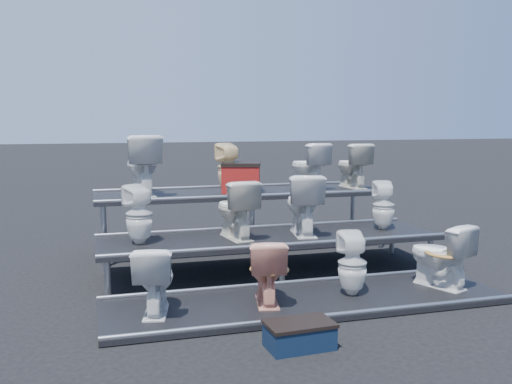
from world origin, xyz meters
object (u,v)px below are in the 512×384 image
object	(u,v)px
red_crate	(241,179)
toilet_11	(352,165)
toilet_4	(139,215)
toilet_6	(303,204)
toilet_8	(142,165)
toilet_5	(235,209)
toilet_1	(266,270)
toilet_10	(308,166)
toilet_3	(440,255)
step_stool	(299,337)
toilet_7	(383,205)
toilet_2	(352,263)
toilet_0	(155,279)
toilet_9	(229,168)

from	to	relation	value
red_crate	toilet_11	bearing A→B (deg)	20.36
toilet_4	red_crate	bearing A→B (deg)	-163.25
toilet_6	toilet_8	bearing A→B (deg)	-24.99
toilet_5	toilet_6	bearing A→B (deg)	171.83
toilet_1	toilet_10	size ratio (longest dim) A/B	0.95
toilet_3	toilet_1	bearing A→B (deg)	-21.83
toilet_11	step_stool	world-z (taller)	toilet_11
toilet_5	toilet_10	distance (m)	1.98
toilet_7	toilet_11	bearing A→B (deg)	-80.79
toilet_2	toilet_8	world-z (taller)	toilet_8
toilet_4	toilet_8	xyz separation A→B (m)	(0.16, 1.30, 0.47)
toilet_5	toilet_11	distance (m)	2.56
toilet_7	toilet_6	bearing A→B (deg)	16.46
toilet_2	toilet_8	xyz separation A→B (m)	(-1.94, 2.60, 0.88)
toilet_5	toilet_11	world-z (taller)	toilet_11
toilet_0	toilet_10	size ratio (longest dim) A/B	0.96
toilet_4	toilet_1	bearing A→B (deg)	109.78
toilet_5	toilet_9	size ratio (longest dim) A/B	1.02
toilet_9	toilet_11	size ratio (longest dim) A/B	1.04
toilet_8	red_crate	xyz separation A→B (m)	(1.38, -0.08, -0.23)
toilet_1	toilet_9	world-z (taller)	toilet_9
toilet_8	step_stool	distance (m)	3.95
toilet_1	toilet_2	size ratio (longest dim) A/B	0.98
toilet_4	toilet_5	world-z (taller)	toilet_5
toilet_1	toilet_7	size ratio (longest dim) A/B	1.04
toilet_6	red_crate	xyz separation A→B (m)	(-0.48, 1.22, 0.20)
toilet_6	toilet_9	xyz separation A→B (m)	(-0.65, 1.30, 0.37)
toilet_1	red_crate	world-z (taller)	red_crate
toilet_8	step_stool	size ratio (longest dim) A/B	1.53
red_crate	toilet_0	bearing A→B (deg)	-102.99
toilet_2	toilet_7	world-z (taller)	toilet_7
toilet_1	toilet_3	bearing A→B (deg)	-168.17
toilet_3	toilet_4	size ratio (longest dim) A/B	1.03
toilet_6	red_crate	size ratio (longest dim) A/B	1.46
toilet_4	red_crate	world-z (taller)	red_crate
toilet_0	toilet_8	size ratio (longest dim) A/B	0.80
toilet_4	toilet_5	distance (m)	1.15
toilet_4	step_stool	distance (m)	2.69
toilet_1	step_stool	xyz separation A→B (m)	(-0.03, -1.05, -0.29)
toilet_6	step_stool	distance (m)	2.63
toilet_3	toilet_9	size ratio (longest dim) A/B	1.01
toilet_2	toilet_4	size ratio (longest dim) A/B	0.97
toilet_7	toilet_8	size ratio (longest dim) A/B	0.76
toilet_1	toilet_7	bearing A→B (deg)	-135.28
toilet_2	step_stool	distance (m)	1.47
step_stool	toilet_7	bearing A→B (deg)	45.57
toilet_0	step_stool	xyz separation A→B (m)	(1.08, -1.05, -0.29)
toilet_10	toilet_3	bearing A→B (deg)	87.30
toilet_3	toilet_11	xyz separation A→B (m)	(0.17, 2.60, 0.78)
toilet_0	toilet_7	size ratio (longest dim) A/B	1.04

